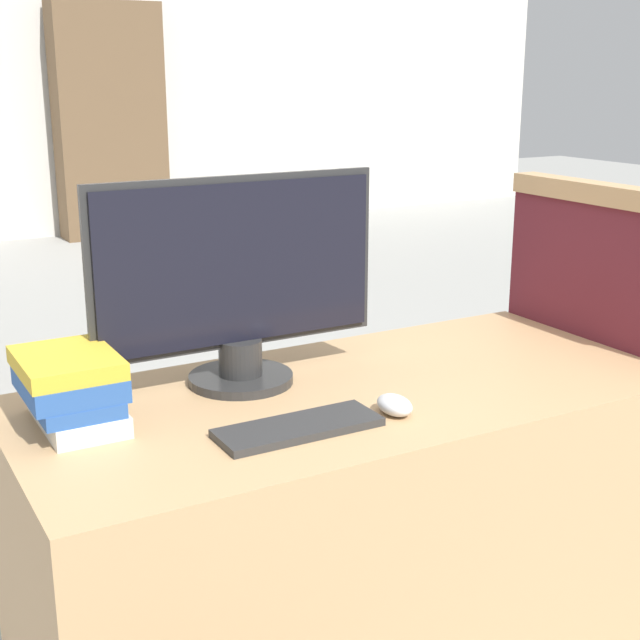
{
  "coord_description": "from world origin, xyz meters",
  "views": [
    {
      "loc": [
        -0.95,
        -1.22,
        1.39
      ],
      "look_at": [
        -0.1,
        0.3,
        0.9
      ],
      "focal_mm": 50.0,
      "sensor_mm": 36.0,
      "label": 1
    }
  ],
  "objects_px": {
    "mouse": "(396,405)",
    "book_stack": "(71,389)",
    "monitor": "(238,282)",
    "keyboard": "(298,428)"
  },
  "relations": [
    {
      "from": "monitor",
      "to": "mouse",
      "type": "relative_size",
      "value": 7.08
    },
    {
      "from": "mouse",
      "to": "book_stack",
      "type": "distance_m",
      "value": 0.64
    },
    {
      "from": "book_stack",
      "to": "mouse",
      "type": "bearing_deg",
      "value": -23.98
    },
    {
      "from": "keyboard",
      "to": "mouse",
      "type": "xyz_separation_m",
      "value": [
        0.21,
        -0.02,
        0.01
      ]
    },
    {
      "from": "monitor",
      "to": "mouse",
      "type": "height_order",
      "value": "monitor"
    },
    {
      "from": "monitor",
      "to": "mouse",
      "type": "bearing_deg",
      "value": -58.8
    },
    {
      "from": "monitor",
      "to": "book_stack",
      "type": "height_order",
      "value": "monitor"
    },
    {
      "from": "keyboard",
      "to": "mouse",
      "type": "height_order",
      "value": "mouse"
    },
    {
      "from": "monitor",
      "to": "keyboard",
      "type": "distance_m",
      "value": 0.38
    },
    {
      "from": "monitor",
      "to": "keyboard",
      "type": "bearing_deg",
      "value": -93.44
    }
  ]
}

